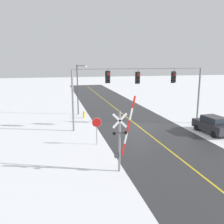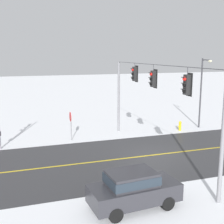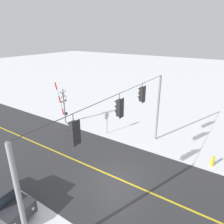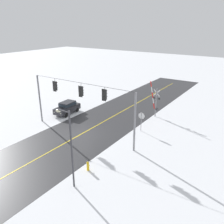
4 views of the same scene
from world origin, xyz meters
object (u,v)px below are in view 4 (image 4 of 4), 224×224
(stop_sign, at_px, (141,118))
(fire_hydrant, at_px, (88,166))
(parked_car_charcoal, at_px, (67,107))
(streetlamp_near, at_px, (69,142))
(railroad_crossing, at_px, (155,100))

(stop_sign, relative_size, fire_hydrant, 2.67)
(parked_car_charcoal, bearing_deg, stop_sign, -176.80)
(stop_sign, bearing_deg, streetlamp_near, 90.83)
(stop_sign, distance_m, streetlamp_near, 12.55)
(parked_car_charcoal, height_order, fire_hydrant, parked_car_charcoal)
(stop_sign, relative_size, parked_car_charcoal, 0.55)
(railroad_crossing, xyz_separation_m, fire_hydrant, (-0.56, 15.41, -1.85))
(stop_sign, xyz_separation_m, railroad_crossing, (0.65, -5.40, 0.60))
(stop_sign, xyz_separation_m, fire_hydrant, (0.09, 10.01, -1.25))
(stop_sign, distance_m, parked_car_charcoal, 11.63)
(streetlamp_near, distance_m, fire_hydrant, 4.18)
(streetlamp_near, bearing_deg, railroad_crossing, -87.34)
(stop_sign, relative_size, railroad_crossing, 0.48)
(stop_sign, distance_m, fire_hydrant, 10.08)
(railroad_crossing, relative_size, fire_hydrant, 5.59)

